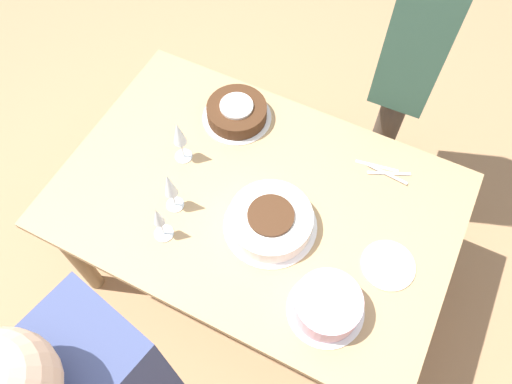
{
  "coord_description": "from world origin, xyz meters",
  "views": [
    {
      "loc": [
        -0.41,
        0.82,
        2.38
      ],
      "look_at": [
        0.0,
        0.0,
        0.77
      ],
      "focal_mm": 35.0,
      "sensor_mm": 36.0,
      "label": 1
    }
  ],
  "objects": [
    {
      "name": "wine_glass_near",
      "position": [
        0.23,
        0.28,
        0.84
      ],
      "size": [
        0.07,
        0.07,
        0.19
      ],
      "color": "silver",
      "rests_on": "dining_table"
    },
    {
      "name": "dessert_plate_left",
      "position": [
        -0.54,
        0.03,
        0.73
      ],
      "size": [
        0.19,
        0.19,
        0.01
      ],
      "color": "beige",
      "rests_on": "dining_table"
    },
    {
      "name": "cake_center_white",
      "position": [
        -0.1,
        0.08,
        0.76
      ],
      "size": [
        0.35,
        0.35,
        0.09
      ],
      "color": "white",
      "rests_on": "dining_table"
    },
    {
      "name": "ground_plane",
      "position": [
        0.0,
        0.0,
        0.0
      ],
      "size": [
        12.0,
        12.0,
        0.0
      ],
      "primitive_type": "plane",
      "color": "#A87F56"
    },
    {
      "name": "cake_front_chocolate",
      "position": [
        0.24,
        -0.31,
        0.76
      ],
      "size": [
        0.29,
        0.29,
        0.08
      ],
      "color": "white",
      "rests_on": "dining_table"
    },
    {
      "name": "person_cutting",
      "position": [
        -0.32,
        -0.78,
        1.0
      ],
      "size": [
        0.23,
        0.41,
        1.65
      ],
      "rotation": [
        0.0,
        0.0,
        1.6
      ],
      "color": "#4C4238",
      "rests_on": "ground_plane"
    },
    {
      "name": "wine_glass_extra",
      "position": [
        0.26,
        0.16,
        0.87
      ],
      "size": [
        0.07,
        0.07,
        0.22
      ],
      "color": "silver",
      "rests_on": "dining_table"
    },
    {
      "name": "dining_table",
      "position": [
        0.0,
        0.0,
        0.62
      ],
      "size": [
        1.5,
        1.0,
        0.72
      ],
      "color": "tan",
      "rests_on": "ground_plane"
    },
    {
      "name": "fork_pile",
      "position": [
        -0.4,
        -0.33,
        0.73
      ],
      "size": [
        0.22,
        0.08,
        0.01
      ],
      "color": "silver",
      "rests_on": "dining_table"
    },
    {
      "name": "cake_back_decorated",
      "position": [
        -0.4,
        0.28,
        0.78
      ],
      "size": [
        0.26,
        0.26,
        0.11
      ],
      "color": "white",
      "rests_on": "dining_table"
    },
    {
      "name": "wine_glass_far",
      "position": [
        0.34,
        -0.04,
        0.87
      ],
      "size": [
        0.07,
        0.07,
        0.21
      ],
      "color": "silver",
      "rests_on": "dining_table"
    }
  ]
}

